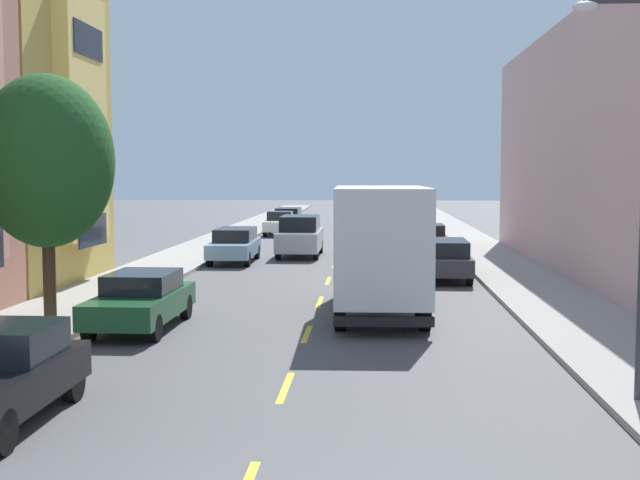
% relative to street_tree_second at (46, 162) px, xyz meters
% --- Properties ---
extents(ground_plane, '(160.00, 160.00, 0.00)m').
position_rel_street_tree_second_xyz_m(ground_plane, '(6.40, 18.12, -4.23)').
color(ground_plane, '#4C4C4F').
extents(sidewalk_left, '(3.20, 120.00, 0.14)m').
position_rel_street_tree_second_xyz_m(sidewalk_left, '(-0.70, 16.12, -4.16)').
color(sidewalk_left, '#99968E').
rests_on(sidewalk_left, ground_plane).
extents(sidewalk_right, '(3.20, 120.00, 0.14)m').
position_rel_street_tree_second_xyz_m(sidewalk_right, '(13.50, 16.12, -4.16)').
color(sidewalk_right, '#99968E').
rests_on(sidewalk_right, ground_plane).
extents(lane_centerline_dashes, '(0.14, 47.20, 0.01)m').
position_rel_street_tree_second_xyz_m(lane_centerline_dashes, '(6.40, 12.62, -4.23)').
color(lane_centerline_dashes, yellow).
rests_on(lane_centerline_dashes, ground_plane).
extents(street_tree_second, '(3.30, 3.30, 6.24)m').
position_rel_street_tree_second_xyz_m(street_tree_second, '(0.00, 0.00, 0.00)').
color(street_tree_second, '#47331E').
rests_on(street_tree_second, sidewalk_left).
extents(street_lamp, '(1.35, 0.28, 6.77)m').
position_rel_street_tree_second_xyz_m(street_lamp, '(12.35, -5.77, -0.17)').
color(street_lamp, '#38383D').
rests_on(street_lamp, sidewalk_right).
extents(delivery_box_truck, '(2.55, 7.26, 3.58)m').
position_rel_street_tree_second_xyz_m(delivery_box_truck, '(8.21, 2.86, -2.24)').
color(delivery_box_truck, white).
rests_on(delivery_box_truck, ground_plane).
extents(parked_sedan_forest, '(1.85, 4.52, 1.43)m').
position_rel_street_tree_second_xyz_m(parked_sedan_forest, '(2.14, 0.57, -3.48)').
color(parked_sedan_forest, '#194C28').
rests_on(parked_sedan_forest, ground_plane).
extents(parked_wagon_charcoal, '(1.92, 4.74, 1.50)m').
position_rel_street_tree_second_xyz_m(parked_wagon_charcoal, '(10.67, 10.68, -3.43)').
color(parked_wagon_charcoal, '#333338').
rests_on(parked_wagon_charcoal, ground_plane).
extents(parked_wagon_burgundy, '(1.89, 4.73, 1.50)m').
position_rel_street_tree_second_xyz_m(parked_wagon_burgundy, '(2.14, 37.16, -3.43)').
color(parked_wagon_burgundy, maroon).
rests_on(parked_wagon_burgundy, ground_plane).
extents(parked_hatchback_white, '(1.80, 4.03, 1.50)m').
position_rel_street_tree_second_xyz_m(parked_hatchback_white, '(2.15, 31.76, -3.48)').
color(parked_hatchback_white, silver).
rests_on(parked_hatchback_white, ground_plane).
extents(parked_suv_orange, '(2.09, 4.85, 1.93)m').
position_rel_street_tree_second_xyz_m(parked_suv_orange, '(10.68, 37.21, -3.25)').
color(parked_suv_orange, orange).
rests_on(parked_suv_orange, ground_plane).
extents(parked_sedan_red, '(1.87, 4.53, 1.43)m').
position_rel_street_tree_second_xyz_m(parked_sedan_red, '(10.74, 20.79, -3.48)').
color(parked_sedan_red, '#AD1E1E').
rests_on(parked_sedan_red, ground_plane).
extents(parked_wagon_sky, '(1.89, 4.73, 1.50)m').
position_rel_street_tree_second_xyz_m(parked_wagon_sky, '(1.93, 15.98, -3.43)').
color(parked_wagon_sky, '#7A9EC6').
rests_on(parked_wagon_sky, ground_plane).
extents(moving_silver_sedan, '(1.95, 4.80, 1.93)m').
position_rel_street_tree_second_xyz_m(moving_silver_sedan, '(4.60, 18.78, -3.25)').
color(moving_silver_sedan, '#B2B5BA').
rests_on(moving_silver_sedan, ground_plane).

